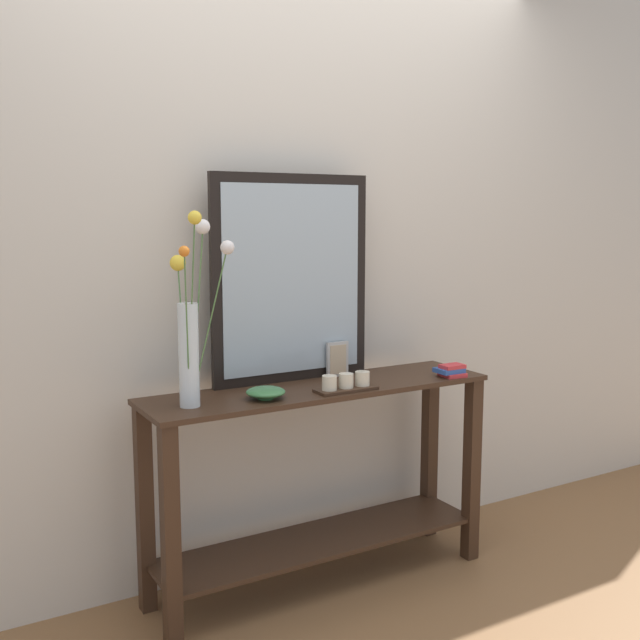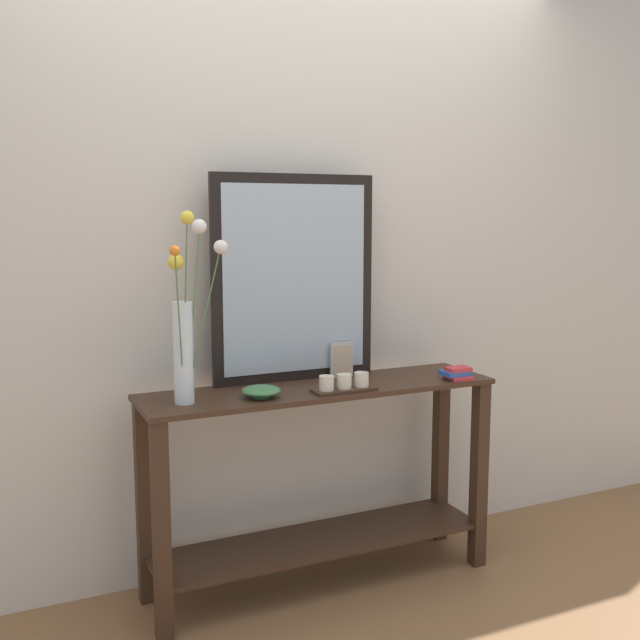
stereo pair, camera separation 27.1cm
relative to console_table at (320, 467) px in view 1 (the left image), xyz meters
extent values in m
cube|color=brown|center=(0.00, 0.00, -0.49)|extent=(7.00, 6.00, 0.02)
cube|color=beige|center=(0.00, 0.30, 0.87)|extent=(6.40, 0.08, 2.70)
cube|color=#382316|center=(0.00, 0.00, 0.32)|extent=(1.41, 0.36, 0.02)
cube|color=#382316|center=(0.00, 0.00, -0.30)|extent=(1.35, 0.32, 0.02)
cube|color=#382316|center=(-0.67, -0.14, -0.09)|extent=(0.06, 0.06, 0.79)
cube|color=#382316|center=(0.67, -0.14, -0.09)|extent=(0.06, 0.06, 0.79)
cube|color=#382316|center=(-0.67, 0.14, -0.09)|extent=(0.06, 0.06, 0.79)
cube|color=#382316|center=(0.67, 0.14, -0.09)|extent=(0.06, 0.06, 0.79)
cube|color=black|center=(-0.04, 0.15, 0.74)|extent=(0.68, 0.03, 0.82)
cube|color=#9EADB7|center=(-0.04, 0.14, 0.74)|extent=(0.60, 0.00, 0.74)
cylinder|color=silver|center=(-0.54, -0.03, 0.51)|extent=(0.07, 0.07, 0.36)
cylinder|color=#4C753D|center=(-0.48, -0.07, 0.61)|extent=(0.12, 0.07, 0.53)
sphere|color=silver|center=(-0.42, -0.10, 0.88)|extent=(0.05, 0.05, 0.05)
cylinder|color=#4C753D|center=(-0.54, -0.06, 0.66)|extent=(0.01, 0.09, 0.63)
sphere|color=yellow|center=(-0.54, -0.10, 0.98)|extent=(0.05, 0.05, 0.05)
cylinder|color=#4C753D|center=(-0.57, -0.09, 0.61)|extent=(0.05, 0.12, 0.53)
sphere|color=orange|center=(-0.59, -0.15, 0.87)|extent=(0.04, 0.04, 0.04)
cylinder|color=#4C753D|center=(-0.50, 0.00, 0.65)|extent=(0.08, 0.05, 0.60)
sphere|color=silver|center=(-0.46, 0.03, 0.95)|extent=(0.05, 0.05, 0.05)
cylinder|color=#4C753D|center=(-0.54, 0.03, 0.58)|extent=(0.02, 0.11, 0.47)
sphere|color=yellow|center=(-0.53, 0.08, 0.82)|extent=(0.06, 0.06, 0.06)
cube|color=#382316|center=(0.05, -0.11, 0.33)|extent=(0.24, 0.09, 0.01)
cylinder|color=beige|center=(-0.03, -0.11, 0.37)|extent=(0.06, 0.06, 0.05)
cylinder|color=beige|center=(0.05, -0.11, 0.37)|extent=(0.06, 0.06, 0.05)
cylinder|color=beige|center=(0.12, -0.11, 0.37)|extent=(0.06, 0.06, 0.05)
cube|color=#B7B2AD|center=(0.15, 0.12, 0.40)|extent=(0.10, 0.01, 0.14)
cube|color=tan|center=(0.15, 0.11, 0.40)|extent=(0.08, 0.00, 0.12)
cylinder|color=#38703D|center=(-0.27, -0.07, 0.33)|extent=(0.06, 0.06, 0.01)
ellipsoid|color=#38703D|center=(-0.27, -0.07, 0.35)|extent=(0.14, 0.14, 0.04)
cube|color=#C63338|center=(0.56, -0.12, 0.34)|extent=(0.10, 0.10, 0.02)
cube|color=#2D519E|center=(0.55, -0.11, 0.35)|extent=(0.11, 0.09, 0.02)
cube|color=#C63338|center=(0.56, -0.12, 0.37)|extent=(0.10, 0.07, 0.02)
camera|label=1|loc=(-1.43, -2.44, 0.99)|focal=41.68mm
camera|label=2|loc=(-1.19, -2.56, 0.99)|focal=41.68mm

